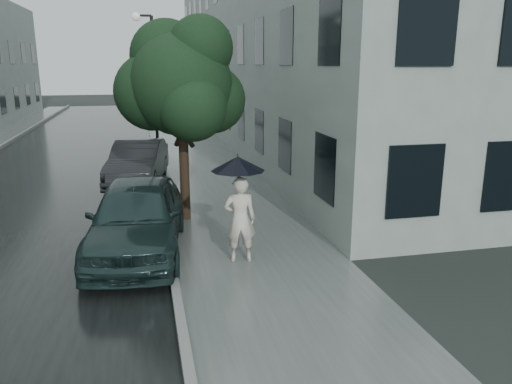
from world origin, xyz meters
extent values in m
plane|color=black|center=(0.00, 0.00, 0.00)|extent=(120.00, 120.00, 0.00)
cube|color=slate|center=(0.25, 12.00, 0.00)|extent=(3.50, 60.00, 0.01)
cube|color=slate|center=(-1.57, 12.00, 0.07)|extent=(0.15, 60.00, 0.15)
cube|color=black|center=(-5.08, 12.00, 0.00)|extent=(6.85, 60.00, 0.00)
cube|color=#909D97|center=(5.50, 19.50, 4.50)|extent=(7.00, 36.00, 9.00)
cube|color=black|center=(2.02, 19.50, 4.50)|extent=(0.08, 32.40, 7.20)
cube|color=black|center=(-10.32, 30.00, 4.00)|extent=(0.08, 16.20, 6.40)
imported|color=beige|center=(-0.19, 2.00, 0.88)|extent=(0.68, 0.48, 1.75)
cylinder|color=black|center=(-0.22, 1.98, 1.44)|extent=(0.02, 0.02, 0.87)
cone|color=black|center=(-0.22, 1.98, 2.02)|extent=(1.27, 1.27, 0.28)
cylinder|color=black|center=(-0.22, 1.98, 2.18)|extent=(0.02, 0.02, 0.08)
cylinder|color=black|center=(-0.22, 1.98, 0.98)|extent=(0.03, 0.03, 0.06)
cylinder|color=#332619|center=(-1.01, 5.11, 1.22)|extent=(0.24, 0.24, 2.44)
sphere|color=#19371A|center=(-1.01, 5.11, 3.40)|extent=(2.49, 2.49, 2.49)
sphere|color=#19371A|center=(-0.24, 5.39, 3.01)|extent=(1.72, 1.72, 1.72)
sphere|color=#19371A|center=(-1.68, 5.49, 3.21)|extent=(1.92, 1.92, 1.92)
sphere|color=#19371A|center=(-0.83, 4.43, 2.91)|extent=(1.62, 1.62, 1.62)
sphere|color=#19371A|center=(-1.30, 5.68, 4.07)|extent=(1.82, 1.82, 1.82)
sphere|color=#19371A|center=(-0.54, 4.92, 4.26)|extent=(1.54, 1.54, 1.54)
cylinder|color=black|center=(-1.45, 12.40, 2.80)|extent=(0.12, 0.12, 5.59)
cylinder|color=black|center=(-1.45, 12.40, 0.10)|extent=(0.28, 0.28, 0.20)
cylinder|color=black|center=(-1.70, 12.42, 5.59)|extent=(0.51, 0.14, 0.08)
sphere|color=silver|center=(-2.00, 12.46, 5.54)|extent=(0.32, 0.32, 0.32)
imported|color=#1C302F|center=(-2.20, 2.94, 0.79)|extent=(2.33, 4.75, 1.56)
imported|color=black|center=(-2.20, 9.40, 0.71)|extent=(2.21, 4.48, 1.41)
camera|label=1|loc=(-1.97, -7.32, 3.91)|focal=35.00mm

